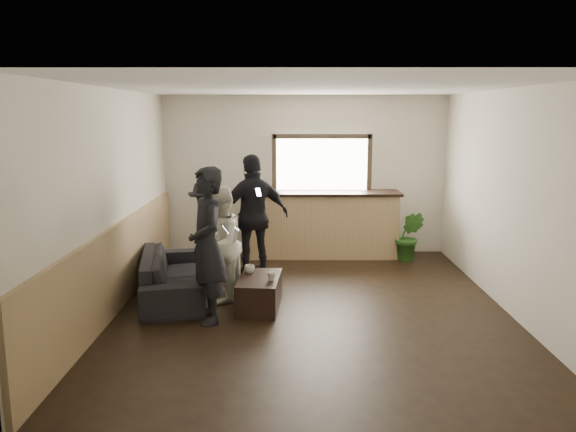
{
  "coord_description": "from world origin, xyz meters",
  "views": [
    {
      "loc": [
        -0.27,
        -6.97,
        2.49
      ],
      "look_at": [
        -0.29,
        0.4,
        1.14
      ],
      "focal_mm": 35.0,
      "sensor_mm": 36.0,
      "label": 1
    }
  ],
  "objects_px": {
    "person_c": "(209,234)",
    "coffee_table": "(260,292)",
    "person_a": "(207,246)",
    "cup_a": "(250,269)",
    "sofa": "(172,275)",
    "potted_plant": "(409,236)",
    "person_b": "(220,244)",
    "person_d": "(254,216)",
    "cup_b": "(271,276)",
    "bar_counter": "(322,220)"
  },
  "relations": [
    {
      "from": "person_b",
      "to": "cup_b",
      "type": "bearing_deg",
      "value": 72.58
    },
    {
      "from": "person_a",
      "to": "person_c",
      "type": "xyz_separation_m",
      "value": [
        -0.18,
        1.4,
        -0.16
      ]
    },
    {
      "from": "person_a",
      "to": "person_d",
      "type": "height_order",
      "value": "person_d"
    },
    {
      "from": "bar_counter",
      "to": "sofa",
      "type": "height_order",
      "value": "bar_counter"
    },
    {
      "from": "coffee_table",
      "to": "cup_b",
      "type": "relative_size",
      "value": 8.37
    },
    {
      "from": "coffee_table",
      "to": "person_b",
      "type": "bearing_deg",
      "value": 153.17
    },
    {
      "from": "person_c",
      "to": "cup_b",
      "type": "bearing_deg",
      "value": 44.79
    },
    {
      "from": "person_a",
      "to": "person_c",
      "type": "distance_m",
      "value": 1.43
    },
    {
      "from": "cup_b",
      "to": "person_d",
      "type": "relative_size",
      "value": 0.06
    },
    {
      "from": "sofa",
      "to": "potted_plant",
      "type": "bearing_deg",
      "value": -74.18
    },
    {
      "from": "potted_plant",
      "to": "coffee_table",
      "type": "bearing_deg",
      "value": -135.92
    },
    {
      "from": "person_a",
      "to": "person_b",
      "type": "bearing_deg",
      "value": 154.73
    },
    {
      "from": "sofa",
      "to": "coffee_table",
      "type": "xyz_separation_m",
      "value": [
        1.22,
        -0.47,
        -0.1
      ]
    },
    {
      "from": "coffee_table",
      "to": "cup_a",
      "type": "height_order",
      "value": "cup_a"
    },
    {
      "from": "sofa",
      "to": "person_b",
      "type": "xyz_separation_m",
      "value": [
        0.69,
        -0.2,
        0.48
      ]
    },
    {
      "from": "person_b",
      "to": "person_d",
      "type": "height_order",
      "value": "person_d"
    },
    {
      "from": "sofa",
      "to": "person_b",
      "type": "bearing_deg",
      "value": -117.7
    },
    {
      "from": "person_b",
      "to": "potted_plant",
      "type": "bearing_deg",
      "value": 137.25
    },
    {
      "from": "person_a",
      "to": "cup_b",
      "type": "bearing_deg",
      "value": 93.51
    },
    {
      "from": "cup_b",
      "to": "person_d",
      "type": "height_order",
      "value": "person_d"
    },
    {
      "from": "bar_counter",
      "to": "person_c",
      "type": "relative_size",
      "value": 1.73
    },
    {
      "from": "sofa",
      "to": "person_c",
      "type": "height_order",
      "value": "person_c"
    },
    {
      "from": "person_b",
      "to": "person_c",
      "type": "distance_m",
      "value": 0.71
    },
    {
      "from": "sofa",
      "to": "coffee_table",
      "type": "distance_m",
      "value": 1.32
    },
    {
      "from": "bar_counter",
      "to": "cup_b",
      "type": "height_order",
      "value": "bar_counter"
    },
    {
      "from": "person_c",
      "to": "bar_counter",
      "type": "bearing_deg",
      "value": 139.03
    },
    {
      "from": "bar_counter",
      "to": "potted_plant",
      "type": "height_order",
      "value": "bar_counter"
    },
    {
      "from": "potted_plant",
      "to": "person_c",
      "type": "xyz_separation_m",
      "value": [
        -3.2,
        -1.41,
        0.35
      ]
    },
    {
      "from": "person_c",
      "to": "coffee_table",
      "type": "bearing_deg",
      "value": 43.04
    },
    {
      "from": "cup_b",
      "to": "potted_plant",
      "type": "bearing_deg",
      "value": 47.48
    },
    {
      "from": "bar_counter",
      "to": "person_d",
      "type": "relative_size",
      "value": 1.43
    },
    {
      "from": "coffee_table",
      "to": "person_d",
      "type": "height_order",
      "value": "person_d"
    },
    {
      "from": "sofa",
      "to": "cup_a",
      "type": "bearing_deg",
      "value": -114.87
    },
    {
      "from": "cup_a",
      "to": "person_d",
      "type": "relative_size",
      "value": 0.07
    },
    {
      "from": "person_c",
      "to": "person_d",
      "type": "xyz_separation_m",
      "value": [
        0.62,
        0.48,
        0.16
      ]
    },
    {
      "from": "bar_counter",
      "to": "person_a",
      "type": "relative_size",
      "value": 1.44
    },
    {
      "from": "sofa",
      "to": "person_d",
      "type": "bearing_deg",
      "value": -59.81
    },
    {
      "from": "potted_plant",
      "to": "person_b",
      "type": "bearing_deg",
      "value": -144.97
    },
    {
      "from": "coffee_table",
      "to": "cup_a",
      "type": "distance_m",
      "value": 0.36
    },
    {
      "from": "sofa",
      "to": "person_c",
      "type": "distance_m",
      "value": 0.81
    },
    {
      "from": "person_b",
      "to": "person_c",
      "type": "bearing_deg",
      "value": -148.25
    },
    {
      "from": "coffee_table",
      "to": "person_d",
      "type": "xyz_separation_m",
      "value": [
        -0.15,
        1.42,
        0.74
      ]
    },
    {
      "from": "cup_b",
      "to": "potted_plant",
      "type": "height_order",
      "value": "potted_plant"
    },
    {
      "from": "potted_plant",
      "to": "person_b",
      "type": "relative_size",
      "value": 0.55
    },
    {
      "from": "sofa",
      "to": "cup_b",
      "type": "xyz_separation_m",
      "value": [
        1.38,
        -0.6,
        0.16
      ]
    },
    {
      "from": "person_a",
      "to": "person_d",
      "type": "relative_size",
      "value": 1.0
    },
    {
      "from": "sofa",
      "to": "coffee_table",
      "type": "bearing_deg",
      "value": -122.5
    },
    {
      "from": "sofa",
      "to": "person_a",
      "type": "bearing_deg",
      "value": -157.43
    },
    {
      "from": "sofa",
      "to": "person_d",
      "type": "distance_m",
      "value": 1.57
    },
    {
      "from": "person_a",
      "to": "person_c",
      "type": "relative_size",
      "value": 1.2
    }
  ]
}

